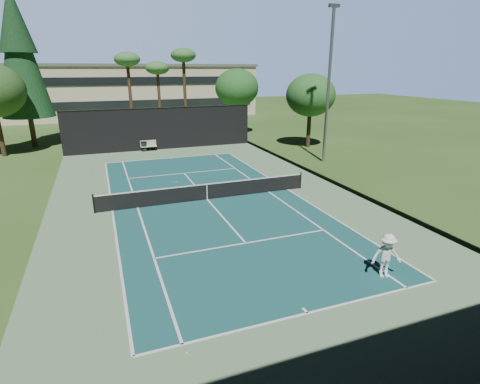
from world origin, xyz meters
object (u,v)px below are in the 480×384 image
object	(u,v)px
tennis_net	(207,191)
tennis_ball_c	(176,182)
trash_bin	(144,146)
tennis_ball_b	(177,182)
park_bench	(149,145)
tennis_ball_a	(187,353)
player	(387,256)
tennis_ball_d	(99,184)

from	to	relation	value
tennis_net	tennis_ball_c	xyz separation A→B (m)	(-1.09, 4.17, -0.52)
trash_bin	tennis_ball_b	bearing A→B (deg)	-85.74
park_bench	trash_bin	xyz separation A→B (m)	(-0.43, 0.02, -0.07)
trash_bin	tennis_net	bearing A→B (deg)	-83.38
tennis_net	park_bench	world-z (taller)	tennis_net
tennis_net	park_bench	xyz separation A→B (m)	(-1.40, 15.72, -0.01)
tennis_ball_a	park_bench	distance (m)	28.13
player	tennis_ball_c	size ratio (longest dim) A/B	25.91
tennis_ball_a	tennis_ball_d	xyz separation A→B (m)	(-2.05, 17.81, -0.00)
tennis_ball_c	trash_bin	size ratio (longest dim) A/B	0.07
tennis_ball_d	trash_bin	size ratio (longest dim) A/B	0.07
player	park_bench	bearing A→B (deg)	118.63
tennis_ball_d	player	bearing A→B (deg)	-58.56
tennis_ball_b	trash_bin	distance (m)	11.48
tennis_ball_b	tennis_ball_d	size ratio (longest dim) A/B	1.07
tennis_net	tennis_ball_c	world-z (taller)	tennis_net
park_bench	tennis_ball_a	bearing A→B (deg)	-95.44
player	tennis_ball_c	distance (m)	15.90
tennis_net	tennis_ball_b	size ratio (longest dim) A/B	170.44
player	tennis_ball_b	world-z (taller)	player
player	trash_bin	bearing A→B (deg)	119.50
tennis_ball_c	tennis_ball_d	xyz separation A→B (m)	(-5.03, 1.35, 0.00)
tennis_ball_d	park_bench	bearing A→B (deg)	65.14
tennis_ball_b	tennis_ball_c	xyz separation A→B (m)	(-0.12, -0.13, -0.00)
player	trash_bin	size ratio (longest dim) A/B	1.86
tennis_ball_b	tennis_ball_d	xyz separation A→B (m)	(-5.15, 1.22, -0.00)
tennis_ball_b	tennis_ball_d	world-z (taller)	tennis_ball_b
tennis_ball_c	tennis_ball_d	size ratio (longest dim) A/B	0.96
player	tennis_ball_d	xyz separation A→B (m)	(-10.04, 16.42, -0.85)
tennis_ball_a	tennis_ball_c	size ratio (longest dim) A/B	1.13
player	tennis_ball_a	bearing A→B (deg)	-152.79
tennis_net	tennis_ball_d	world-z (taller)	tennis_net
trash_bin	park_bench	bearing A→B (deg)	-3.27
tennis_ball_b	park_bench	xyz separation A→B (m)	(-0.42, 11.41, 0.51)
tennis_ball_d	trash_bin	world-z (taller)	trash_bin
tennis_ball_a	tennis_ball_c	distance (m)	16.73
tennis_ball_a	park_bench	world-z (taller)	park_bench
tennis_ball_a	tennis_ball_b	bearing A→B (deg)	79.44
tennis_ball_b	tennis_ball_c	size ratio (longest dim) A/B	1.11
tennis_net	tennis_ball_c	size ratio (longest dim) A/B	189.78
tennis_ball_c	trash_bin	xyz separation A→B (m)	(-0.73, 11.57, 0.44)
player	park_bench	size ratio (longest dim) A/B	1.17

